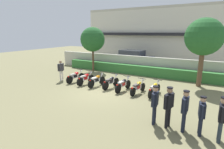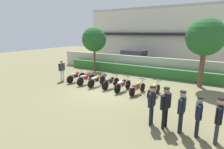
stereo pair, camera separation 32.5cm
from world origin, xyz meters
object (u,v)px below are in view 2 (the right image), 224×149
(tree_far_side, at_px, (205,37))
(motorcycle_in_row_0, at_px, (76,76))
(motorcycle_in_row_2, at_px, (97,80))
(motorcycle_in_row_4, at_px, (123,85))
(inspector_person, at_px, (62,69))
(officer_1, at_px, (166,104))
(tree_near_inspector, at_px, (94,40))
(motorcycle_in_row_1, at_px, (86,78))
(officer_4, at_px, (219,117))
(officer_2, at_px, (182,108))
(officer_0, at_px, (152,102))
(motorcycle_in_row_3, at_px, (111,82))
(motorcycle_in_row_6, at_px, (154,89))
(officer_3, at_px, (199,114))
(parked_car, at_px, (135,58))
(motorcycle_in_row_5, at_px, (137,87))

(tree_far_side, xyz_separation_m, motorcycle_in_row_0, (-8.75, -3.61, -3.12))
(motorcycle_in_row_0, xyz_separation_m, motorcycle_in_row_2, (2.14, -0.12, 0.00))
(motorcycle_in_row_4, distance_m, inspector_person, 5.63)
(motorcycle_in_row_4, bearing_deg, officer_1, -125.82)
(tree_near_inspector, xyz_separation_m, motorcycle_in_row_1, (2.36, -4.36, -2.74))
(officer_4, bearing_deg, inspector_person, -16.30)
(officer_2, relative_size, officer_4, 1.00)
(officer_0, bearing_deg, motorcycle_in_row_2, -37.01)
(motorcycle_in_row_3, distance_m, motorcycle_in_row_6, 3.17)
(officer_0, distance_m, officer_3, 1.83)
(tree_near_inspector, relative_size, motorcycle_in_row_2, 2.37)
(motorcycle_in_row_1, height_order, motorcycle_in_row_4, motorcycle_in_row_1)
(parked_car, distance_m, officer_3, 14.61)
(motorcycle_in_row_5, xyz_separation_m, officer_1, (2.66, -3.38, 0.62))
(motorcycle_in_row_1, relative_size, motorcycle_in_row_3, 0.98)
(officer_1, bearing_deg, tree_near_inspector, -26.88)
(motorcycle_in_row_0, relative_size, motorcycle_in_row_1, 1.05)
(motorcycle_in_row_1, height_order, motorcycle_in_row_3, motorcycle_in_row_1)
(motorcycle_in_row_0, xyz_separation_m, inspector_person, (-1.27, -0.27, 0.55))
(motorcycle_in_row_0, distance_m, motorcycle_in_row_3, 3.29)
(motorcycle_in_row_0, bearing_deg, motorcycle_in_row_6, -84.84)
(motorcycle_in_row_1, bearing_deg, parked_car, 5.01)
(motorcycle_in_row_0, relative_size, motorcycle_in_row_5, 1.03)
(motorcycle_in_row_2, distance_m, motorcycle_in_row_3, 1.15)
(motorcycle_in_row_4, xyz_separation_m, officer_4, (5.64, -3.52, 0.58))
(inspector_person, distance_m, officer_0, 9.35)
(motorcycle_in_row_6, bearing_deg, officer_2, -142.92)
(motorcycle_in_row_3, distance_m, officer_3, 7.01)
(parked_car, bearing_deg, officer_3, -50.61)
(motorcycle_in_row_4, distance_m, officer_1, 5.09)
(tree_far_side, xyz_separation_m, motorcycle_in_row_2, (-6.61, -3.72, -3.12))
(motorcycle_in_row_6, distance_m, inspector_person, 7.76)
(motorcycle_in_row_2, bearing_deg, motorcycle_in_row_4, -83.88)
(inspector_person, bearing_deg, officer_2, -18.14)
(officer_0, xyz_separation_m, officer_3, (1.82, -0.01, -0.10))
(motorcycle_in_row_3, xyz_separation_m, motorcycle_in_row_4, (1.05, -0.13, -0.00))
(officer_0, bearing_deg, officer_4, 172.33)
(motorcycle_in_row_1, relative_size, motorcycle_in_row_6, 0.98)
(officer_1, distance_m, officer_3, 1.25)
(inspector_person, relative_size, officer_1, 0.96)
(motorcycle_in_row_4, xyz_separation_m, inspector_person, (-5.61, -0.13, 0.55))
(parked_car, relative_size, officer_1, 2.64)
(motorcycle_in_row_1, relative_size, officer_4, 1.06)
(parked_car, relative_size, officer_2, 2.70)
(motorcycle_in_row_2, xyz_separation_m, motorcycle_in_row_6, (4.32, 0.12, -0.01))
(motorcycle_in_row_6, xyz_separation_m, inspector_person, (-7.73, -0.28, 0.56))
(motorcycle_in_row_2, relative_size, officer_1, 1.06)
(motorcycle_in_row_5, bearing_deg, officer_1, -134.06)
(tree_near_inspector, bearing_deg, motorcycle_in_row_3, -43.11)
(motorcycle_in_row_1, bearing_deg, motorcycle_in_row_5, -84.27)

